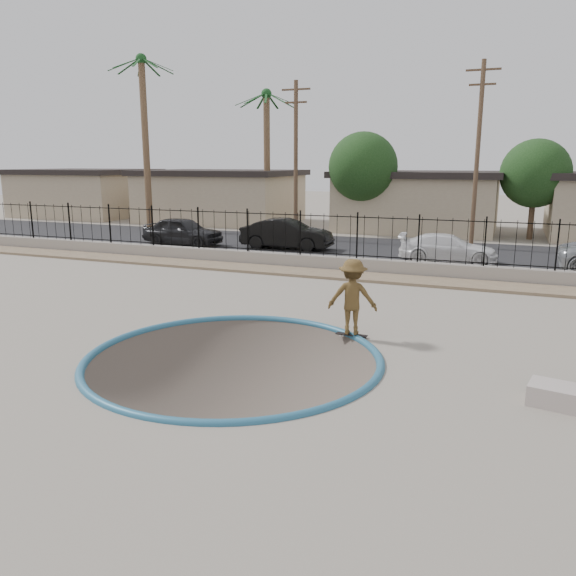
# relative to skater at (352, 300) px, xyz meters

# --- Properties ---
(ground) EXTENTS (120.00, 120.00, 2.20)m
(ground) POSITION_rel_skater_xyz_m (-2.15, 10.40, -2.09)
(ground) COLOR slate
(ground) RESTS_ON ground
(bowl_pit) EXTENTS (6.84, 6.84, 1.80)m
(bowl_pit) POSITION_rel_skater_xyz_m (-2.15, -2.60, -0.99)
(bowl_pit) COLOR #50463D
(bowl_pit) RESTS_ON ground
(coping_ring) EXTENTS (7.04, 7.04, 0.20)m
(coping_ring) POSITION_rel_skater_xyz_m (-2.15, -2.60, -0.99)
(coping_ring) COLOR #275F7E
(coping_ring) RESTS_ON ground
(rock_strip) EXTENTS (42.00, 1.60, 0.11)m
(rock_strip) POSITION_rel_skater_xyz_m (-2.15, 7.60, -0.94)
(rock_strip) COLOR #927D60
(rock_strip) RESTS_ON ground
(retaining_wall) EXTENTS (42.00, 0.45, 0.60)m
(retaining_wall) POSITION_rel_skater_xyz_m (-2.15, 8.70, -0.69)
(retaining_wall) COLOR gray
(retaining_wall) RESTS_ON ground
(fence) EXTENTS (40.00, 0.04, 1.80)m
(fence) POSITION_rel_skater_xyz_m (-2.15, 8.70, 0.51)
(fence) COLOR black
(fence) RESTS_ON retaining_wall
(street) EXTENTS (90.00, 8.00, 0.04)m
(street) POSITION_rel_skater_xyz_m (-2.15, 15.40, -0.97)
(street) COLOR black
(street) RESTS_ON ground
(house_west_far) EXTENTS (10.60, 8.60, 3.90)m
(house_west_far) POSITION_rel_skater_xyz_m (-30.15, 24.90, 0.98)
(house_west_far) COLOR tan
(house_west_far) RESTS_ON ground
(house_west) EXTENTS (11.60, 8.60, 3.90)m
(house_west) POSITION_rel_skater_xyz_m (-17.15, 24.90, 0.98)
(house_west) COLOR tan
(house_west) RESTS_ON ground
(house_center) EXTENTS (10.60, 8.60, 3.90)m
(house_center) POSITION_rel_skater_xyz_m (-2.15, 24.90, 0.98)
(house_center) COLOR tan
(house_center) RESTS_ON ground
(palm_left) EXTENTS (2.30, 2.30, 11.30)m
(palm_left) POSITION_rel_skater_xyz_m (-19.15, 18.40, 6.96)
(palm_left) COLOR brown
(palm_left) RESTS_ON ground
(palm_mid) EXTENTS (2.30, 2.30, 9.30)m
(palm_mid) POSITION_rel_skater_xyz_m (-12.15, 22.40, 5.70)
(palm_mid) COLOR brown
(palm_mid) RESTS_ON ground
(utility_pole_left) EXTENTS (1.70, 0.24, 9.00)m
(utility_pole_left) POSITION_rel_skater_xyz_m (-8.15, 17.40, 3.71)
(utility_pole_left) COLOR #473323
(utility_pole_left) RESTS_ON ground
(utility_pole_mid) EXTENTS (1.70, 0.24, 9.50)m
(utility_pole_mid) POSITION_rel_skater_xyz_m (1.85, 17.40, 3.96)
(utility_pole_mid) COLOR #473323
(utility_pole_mid) RESTS_ON ground
(street_tree_left) EXTENTS (4.32, 4.32, 6.36)m
(street_tree_left) POSITION_rel_skater_xyz_m (-5.15, 21.40, 3.20)
(street_tree_left) COLOR #473323
(street_tree_left) RESTS_ON ground
(street_tree_mid) EXTENTS (3.96, 3.96, 5.83)m
(street_tree_mid) POSITION_rel_skater_xyz_m (4.85, 22.40, 2.85)
(street_tree_mid) COLOR #473323
(street_tree_mid) RESTS_ON ground
(skater) EXTENTS (1.38, 0.92, 1.98)m
(skater) POSITION_rel_skater_xyz_m (0.00, 0.00, 0.00)
(skater) COLOR brown
(skater) RESTS_ON ground
(skateboard) EXTENTS (0.84, 0.23, 0.07)m
(skateboard) POSITION_rel_skater_xyz_m (-0.00, 0.00, -0.93)
(skateboard) COLOR black
(skateboard) RESTS_ON ground
(concrete_ledge) EXTENTS (1.71, 1.00, 0.40)m
(concrete_ledge) POSITION_rel_skater_xyz_m (5.03, -2.77, -0.79)
(concrete_ledge) COLOR #AA9E97
(concrete_ledge) RESTS_ON ground
(car_a) EXTENTS (4.53, 1.92, 1.53)m
(car_a) POSITION_rel_skater_xyz_m (-13.01, 12.71, -0.19)
(car_a) COLOR black
(car_a) RESTS_ON street
(car_b) EXTENTS (4.83, 1.86, 1.57)m
(car_b) POSITION_rel_skater_xyz_m (-7.13, 13.40, -0.17)
(car_b) COLOR black
(car_b) RESTS_ON street
(car_c) EXTENTS (4.52, 2.17, 1.27)m
(car_c) POSITION_rel_skater_xyz_m (1.14, 12.41, -0.32)
(car_c) COLOR white
(car_c) RESTS_ON street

